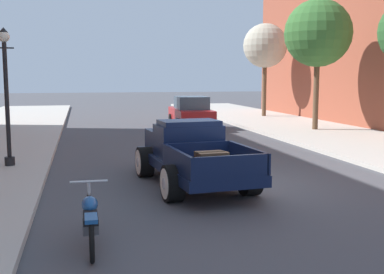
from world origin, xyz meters
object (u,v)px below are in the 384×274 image
object	(u,v)px
motorcycle_parked	(90,218)
street_lamp_near	(6,86)
hotrod_truck_navy	(190,153)
car_background_red	(191,114)
street_tree_second	(318,34)
street_tree_third	(265,46)

from	to	relation	value
motorcycle_parked	street_lamp_near	size ratio (longest dim) A/B	0.55
hotrod_truck_navy	car_background_red	bearing A→B (deg)	76.88
car_background_red	street_tree_second	size ratio (longest dim) A/B	0.72
car_background_red	hotrod_truck_navy	bearing A→B (deg)	-103.12
motorcycle_parked	street_lamp_near	world-z (taller)	street_lamp_near
hotrod_truck_navy	motorcycle_parked	size ratio (longest dim) A/B	2.38
car_background_red	street_tree_third	size ratio (longest dim) A/B	0.75
motorcycle_parked	car_background_red	world-z (taller)	car_background_red
street_tree_second	street_tree_third	size ratio (longest dim) A/B	1.05
motorcycle_parked	street_tree_third	world-z (taller)	street_tree_third
hotrod_truck_navy	street_tree_second	distance (m)	13.09
car_background_red	street_tree_second	xyz separation A→B (m)	(5.40, -3.07, 3.88)
hotrod_truck_navy	street_tree_third	xyz separation A→B (m)	(8.81, 17.23, 3.80)
car_background_red	street_tree_third	bearing A→B (deg)	39.16
car_background_red	street_tree_third	world-z (taller)	street_tree_third
hotrod_truck_navy	street_tree_third	distance (m)	19.72
car_background_red	motorcycle_parked	bearing A→B (deg)	-108.24
hotrod_truck_navy	motorcycle_parked	distance (m)	4.73
motorcycle_parked	street_tree_third	distance (m)	24.40
street_tree_third	motorcycle_parked	bearing A→B (deg)	-118.08
street_lamp_near	street_tree_third	world-z (taller)	street_tree_third
hotrod_truck_navy	street_lamp_near	distance (m)	5.61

